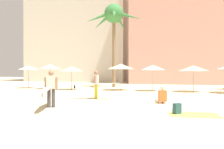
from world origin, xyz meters
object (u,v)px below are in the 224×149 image
Objects in this scene: beach_towel at (194,115)px; person_mid_left at (50,88)px; person_near_left at (95,84)px; cafe_umbrella_1 at (121,67)px; cafe_umbrella_5 at (29,68)px; cafe_umbrella_2 at (153,68)px; palm_tree_left at (114,18)px; cafe_umbrella_6 at (193,68)px; cafe_umbrella_7 at (71,69)px; backpack at (177,109)px; cafe_umbrella_3 at (50,67)px; person_mid_right at (162,97)px.

person_mid_left reaches higher than beach_towel.
cafe_umbrella_1 is at bearing 86.40° from person_near_left.
cafe_umbrella_2 is at bearing -0.87° from cafe_umbrella_5.
palm_tree_left is 3.79× the size of cafe_umbrella_6.
cafe_umbrella_1 is at bearing 179.41° from cafe_umbrella_6.
cafe_umbrella_5 reaches higher than cafe_umbrella_7.
palm_tree_left reaches higher than backpack.
cafe_umbrella_2 is 11.27m from person_mid_left.
cafe_umbrella_7 is 13.82m from backpack.
cafe_umbrella_1 reaches higher than cafe_umbrella_2.
beach_towel is at bearing -40.02° from person_near_left.
cafe_umbrella_5 is 0.95× the size of cafe_umbrella_6.
person_near_left is (-5.30, 3.89, 0.91)m from beach_towel.
person_mid_left is at bearing -123.04° from cafe_umbrella_6.
cafe_umbrella_3 is 15.98m from backpack.
person_mid_right is (-0.73, 3.01, 0.13)m from backpack.
palm_tree_left is 3.72× the size of cafe_umbrella_1.
person_mid_left is (-6.11, 0.05, 0.91)m from beach_towel.
cafe_umbrella_1 is 7.06m from cafe_umbrella_3.
backpack is (4.71, -10.73, -1.92)m from cafe_umbrella_1.
cafe_umbrella_5 reaches higher than beach_towel.
cafe_umbrella_5 is (-9.65, 0.14, -0.06)m from cafe_umbrella_1.
cafe_umbrella_3 is (-5.30, -4.14, -5.39)m from palm_tree_left.
person_near_left is at bearing -35.75° from cafe_umbrella_5.
cafe_umbrella_1 is 2.84m from cafe_umbrella_2.
palm_tree_left is at bearing 95.54° from person_near_left.
cafe_umbrella_1 is 0.76× the size of person_near_left.
palm_tree_left is 21.48× the size of backpack.
cafe_umbrella_7 is 7.77m from person_near_left.
beach_towel is (-0.79, -10.64, -1.92)m from cafe_umbrella_6.
cafe_umbrella_7 is at bearing -11.24° from cafe_umbrella_3.
cafe_umbrella_2 is at bearing -41.68° from palm_tree_left.
backpack is (11.76, -10.64, -1.94)m from cafe_umbrella_3.
backpack is at bearing -80.06° from cafe_umbrella_2.
person_mid_left is at bearing 179.58° from beach_towel.
cafe_umbrella_5 is at bearing 20.82° from person_mid_left.
cafe_umbrella_5 is at bearing 179.13° from cafe_umbrella_2.
person_mid_right is at bearing -64.02° from palm_tree_left.
palm_tree_left is 4.01× the size of cafe_umbrella_5.
palm_tree_left is 4.07× the size of cafe_umbrella_2.
cafe_umbrella_2 is (2.84, -0.05, -0.11)m from cafe_umbrella_1.
cafe_umbrella_1 is at bearing 6.04° from person_mid_right.
cafe_umbrella_6 is (15.75, -0.20, -0.13)m from cafe_umbrella_5.
palm_tree_left reaches higher than person_mid_right.
person_near_left is at bearing 143.74° from beach_towel.
cafe_umbrella_2 is (4.59, -4.09, -5.53)m from palm_tree_left.
cafe_umbrella_1 is 4.58m from cafe_umbrella_7.
backpack is (14.35, -10.87, -1.86)m from cafe_umbrella_5.
cafe_umbrella_2 is 2.28× the size of person_mid_right.
cafe_umbrella_7 reaches higher than beach_towel.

